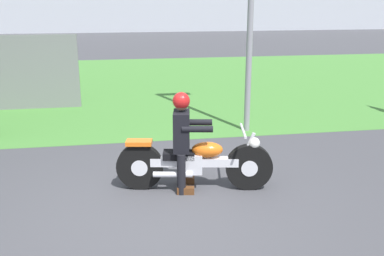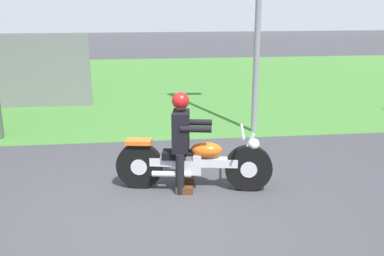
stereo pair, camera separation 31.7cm
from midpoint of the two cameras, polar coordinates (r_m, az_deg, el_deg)
ground at (r=5.64m, az=-5.55°, el=-11.67°), size 120.00×120.00×0.00m
grass_verge at (r=14.38m, az=-8.37°, el=5.58°), size 60.00×12.00×0.01m
motorcycle_lead at (r=6.32m, az=-1.07°, el=-4.43°), size 2.20×0.72×0.89m
rider_lead at (r=6.19m, az=-2.65°, el=-0.74°), size 0.60×0.53×1.41m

